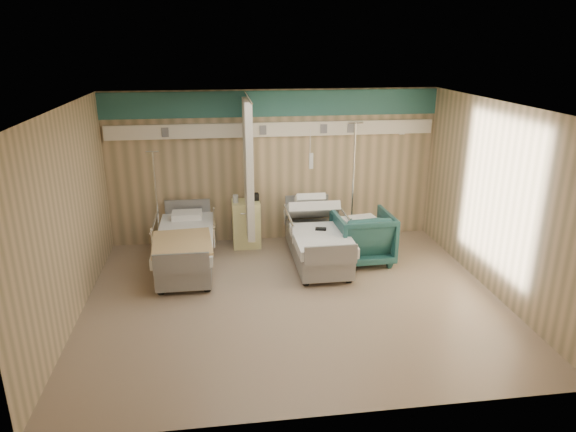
{
  "coord_description": "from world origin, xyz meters",
  "views": [
    {
      "loc": [
        -0.99,
        -6.67,
        3.61
      ],
      "look_at": [
        0.0,
        0.6,
        1.09
      ],
      "focal_mm": 32.0,
      "sensor_mm": 36.0,
      "label": 1
    }
  ],
  "objects_px": {
    "bedside_cabinet": "(246,224)",
    "iv_stand_left": "(159,232)",
    "bed_left": "(186,251)",
    "visitor_armchair": "(362,237)",
    "iv_stand_right": "(352,218)",
    "bed_right": "(317,244)"
  },
  "relations": [
    {
      "from": "bedside_cabinet",
      "to": "iv_stand_left",
      "type": "distance_m",
      "value": 1.56
    },
    {
      "from": "bed_left",
      "to": "visitor_armchair",
      "type": "height_order",
      "value": "visitor_armchair"
    },
    {
      "from": "bedside_cabinet",
      "to": "iv_stand_right",
      "type": "distance_m",
      "value": 1.97
    },
    {
      "from": "bed_left",
      "to": "iv_stand_left",
      "type": "xyz_separation_m",
      "value": [
        -0.5,
        0.78,
        0.06
      ]
    },
    {
      "from": "bedside_cabinet",
      "to": "visitor_armchair",
      "type": "height_order",
      "value": "visitor_armchair"
    },
    {
      "from": "bed_left",
      "to": "iv_stand_right",
      "type": "xyz_separation_m",
      "value": [
        3.02,
        0.84,
        0.15
      ]
    },
    {
      "from": "visitor_armchair",
      "to": "iv_stand_right",
      "type": "distance_m",
      "value": 0.91
    },
    {
      "from": "bedside_cabinet",
      "to": "iv_stand_right",
      "type": "xyz_separation_m",
      "value": [
        1.97,
        -0.06,
        0.04
      ]
    },
    {
      "from": "visitor_armchair",
      "to": "iv_stand_left",
      "type": "xyz_separation_m",
      "value": [
        -3.47,
        0.85,
        -0.06
      ]
    },
    {
      "from": "bedside_cabinet",
      "to": "iv_stand_left",
      "type": "relative_size",
      "value": 0.46
    },
    {
      "from": "bed_right",
      "to": "iv_stand_left",
      "type": "xyz_separation_m",
      "value": [
        -2.7,
        0.78,
        0.06
      ]
    },
    {
      "from": "iv_stand_left",
      "to": "visitor_armchair",
      "type": "bearing_deg",
      "value": -13.71
    },
    {
      "from": "bedside_cabinet",
      "to": "iv_stand_right",
      "type": "height_order",
      "value": "iv_stand_right"
    },
    {
      "from": "visitor_armchair",
      "to": "iv_stand_right",
      "type": "height_order",
      "value": "iv_stand_right"
    },
    {
      "from": "bed_right",
      "to": "iv_stand_right",
      "type": "xyz_separation_m",
      "value": [
        0.82,
        0.84,
        0.15
      ]
    },
    {
      "from": "bed_left",
      "to": "bedside_cabinet",
      "type": "bearing_deg",
      "value": 40.6
    },
    {
      "from": "visitor_armchair",
      "to": "iv_stand_right",
      "type": "bearing_deg",
      "value": -95.08
    },
    {
      "from": "iv_stand_right",
      "to": "iv_stand_left",
      "type": "distance_m",
      "value": 3.52
    },
    {
      "from": "bed_right",
      "to": "bed_left",
      "type": "relative_size",
      "value": 1.0
    },
    {
      "from": "visitor_armchair",
      "to": "iv_stand_left",
      "type": "bearing_deg",
      "value": -15.71
    },
    {
      "from": "bed_right",
      "to": "visitor_armchair",
      "type": "bearing_deg",
      "value": -5.05
    },
    {
      "from": "bedside_cabinet",
      "to": "iv_stand_left",
      "type": "xyz_separation_m",
      "value": [
        -1.55,
        -0.12,
        -0.05
      ]
    }
  ]
}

